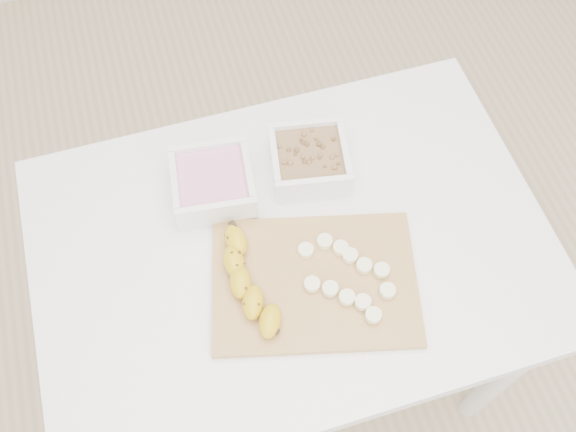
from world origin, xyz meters
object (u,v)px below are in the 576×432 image
object	(u,v)px
table	(292,265)
cutting_board	(314,282)
bowl_granola	(309,160)
banana	(250,283)
bowl_yogurt	(213,183)

from	to	relation	value
table	cutting_board	distance (m)	0.14
bowl_granola	banana	bearing A→B (deg)	-129.69
bowl_yogurt	banana	bearing A→B (deg)	-86.53
bowl_yogurt	banana	size ratio (longest dim) A/B	0.77
banana	table	bearing A→B (deg)	39.93
bowl_yogurt	cutting_board	bearing A→B (deg)	-61.86
bowl_granola	table	bearing A→B (deg)	-118.19
table	bowl_yogurt	distance (m)	0.24
table	bowl_yogurt	world-z (taller)	bowl_yogurt
table	banana	distance (m)	0.18
bowl_yogurt	cutting_board	size ratio (longest dim) A/B	0.46
cutting_board	bowl_granola	bearing A→B (deg)	74.63
table	banana	xyz separation A→B (m)	(-0.10, -0.07, 0.13)
table	bowl_yogurt	bearing A→B (deg)	126.94
bowl_yogurt	bowl_granola	xyz separation A→B (m)	(0.20, -0.00, -0.00)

